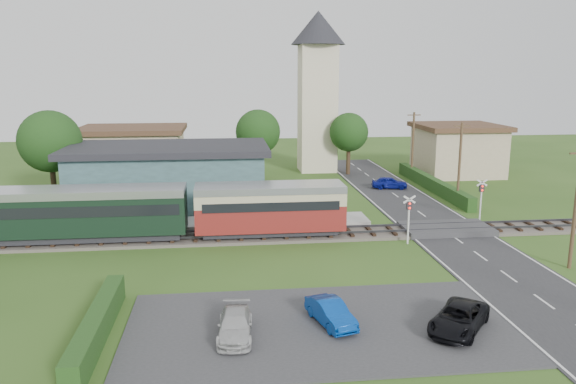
{
  "coord_description": "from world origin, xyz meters",
  "views": [
    {
      "loc": [
        -5.45,
        -34.76,
        11.14
      ],
      "look_at": [
        -1.05,
        4.0,
        2.73
      ],
      "focal_mm": 35.0,
      "sensor_mm": 36.0,
      "label": 1
    }
  ],
  "objects": [
    {
      "name": "ground",
      "position": [
        0.0,
        0.0,
        0.0
      ],
      "size": [
        120.0,
        120.0,
        0.0
      ],
      "primitive_type": "plane",
      "color": "#2D4C19"
    },
    {
      "name": "railway_track",
      "position": [
        0.0,
        2.0,
        0.11
      ],
      "size": [
        76.0,
        3.2,
        0.49
      ],
      "color": "#4C443D",
      "rests_on": "ground"
    },
    {
      "name": "road",
      "position": [
        10.0,
        0.0,
        0.03
      ],
      "size": [
        6.0,
        70.0,
        0.05
      ],
      "primitive_type": "cube",
      "color": "#28282B",
      "rests_on": "ground"
    },
    {
      "name": "car_park",
      "position": [
        -1.5,
        -12.0,
        0.04
      ],
      "size": [
        17.0,
        9.0,
        0.08
      ],
      "primitive_type": "cube",
      "color": "#333335",
      "rests_on": "ground"
    },
    {
      "name": "crossing_deck",
      "position": [
        10.0,
        2.0,
        0.23
      ],
      "size": [
        6.2,
        3.4,
        0.45
      ],
      "primitive_type": "cube",
      "color": "#333335",
      "rests_on": "ground"
    },
    {
      "name": "platform",
      "position": [
        -10.0,
        5.2,
        0.23
      ],
      "size": [
        30.0,
        3.0,
        0.45
      ],
      "primitive_type": "cube",
      "color": "gray",
      "rests_on": "ground"
    },
    {
      "name": "equipment_hut",
      "position": [
        -18.0,
        5.2,
        1.75
      ],
      "size": [
        2.3,
        2.3,
        2.55
      ],
      "color": "beige",
      "rests_on": "platform"
    },
    {
      "name": "station_building",
      "position": [
        -10.0,
        10.99,
        2.69
      ],
      "size": [
        16.0,
        9.0,
        5.3
      ],
      "color": "#355254",
      "rests_on": "ground"
    },
    {
      "name": "train",
      "position": [
        -19.29,
        2.0,
        2.18
      ],
      "size": [
        43.2,
        2.9,
        3.4
      ],
      "color": "#232328",
      "rests_on": "ground"
    },
    {
      "name": "church_tower",
      "position": [
        5.0,
        28.0,
        10.23
      ],
      "size": [
        6.0,
        6.0,
        17.6
      ],
      "color": "beige",
      "rests_on": "ground"
    },
    {
      "name": "house_west",
      "position": [
        -15.0,
        25.0,
        2.79
      ],
      "size": [
        10.8,
        8.8,
        5.5
      ],
      "color": "tan",
      "rests_on": "ground"
    },
    {
      "name": "house_east",
      "position": [
        20.0,
        24.0,
        2.8
      ],
      "size": [
        8.8,
        8.8,
        5.5
      ],
      "color": "tan",
      "rests_on": "ground"
    },
    {
      "name": "hedge_carpark",
      "position": [
        -11.0,
        -12.0,
        0.6
      ],
      "size": [
        0.8,
        9.0,
        1.2
      ],
      "primitive_type": "cube",
      "color": "#193814",
      "rests_on": "ground"
    },
    {
      "name": "hedge_roadside",
      "position": [
        14.2,
        16.0,
        0.6
      ],
      "size": [
        0.8,
        18.0,
        1.2
      ],
      "primitive_type": "cube",
      "color": "#193814",
      "rests_on": "ground"
    },
    {
      "name": "hedge_station",
      "position": [
        -10.0,
        15.5,
        0.65
      ],
      "size": [
        22.0,
        0.8,
        1.3
      ],
      "primitive_type": "cube",
      "color": "#193814",
      "rests_on": "ground"
    },
    {
      "name": "tree_a",
      "position": [
        -20.0,
        14.0,
        5.38
      ],
      "size": [
        5.2,
        5.2,
        8.0
      ],
      "color": "#332316",
      "rests_on": "ground"
    },
    {
      "name": "tree_b",
      "position": [
        -2.0,
        23.0,
        5.02
      ],
      "size": [
        4.6,
        4.6,
        7.34
      ],
      "color": "#332316",
      "rests_on": "ground"
    },
    {
      "name": "tree_c",
      "position": [
        8.0,
        25.0,
        4.65
      ],
      "size": [
        4.2,
        4.2,
        6.78
      ],
      "color": "#332316",
      "rests_on": "ground"
    },
    {
      "name": "utility_pole_b",
      "position": [
        14.2,
        -6.0,
        3.63
      ],
      "size": [
        1.4,
        0.22,
        7.0
      ],
      "color": "#473321",
      "rests_on": "ground"
    },
    {
      "name": "utility_pole_c",
      "position": [
        14.2,
        10.0,
        3.63
      ],
      "size": [
        1.4,
        0.22,
        7.0
      ],
      "color": "#473321",
      "rests_on": "ground"
    },
    {
      "name": "utility_pole_d",
      "position": [
        14.2,
        22.0,
        3.63
      ],
      "size": [
        1.4,
        0.22,
        7.0
      ],
      "color": "#473321",
      "rests_on": "ground"
    },
    {
      "name": "crossing_signal_near",
      "position": [
        6.4,
        -0.41,
        2.14
      ],
      "size": [
        0.84,
        0.28,
        3.28
      ],
      "color": "silver",
      "rests_on": "ground"
    },
    {
      "name": "crossing_signal_far",
      "position": [
        13.6,
        4.39,
        2.14
      ],
      "size": [
        0.84,
        0.28,
        3.28
      ],
      "color": "silver",
      "rests_on": "ground"
    },
    {
      "name": "streetlamp_west",
      "position": [
        -22.0,
        20.0,
        3.04
      ],
      "size": [
        0.3,
        0.3,
        5.15
      ],
      "color": "#3F3F47",
      "rests_on": "ground"
    },
    {
      "name": "streetlamp_east",
      "position": [
        16.0,
        27.0,
        3.04
      ],
      "size": [
        0.3,
        0.3,
        5.15
      ],
      "color": "#3F3F47",
      "rests_on": "ground"
    },
    {
      "name": "car_on_road",
      "position": [
        10.29,
        16.88,
        0.63
      ],
      "size": [
        3.58,
        1.92,
        1.16
      ],
      "primitive_type": "imported",
      "rotation": [
        0.0,
        0.0,
        1.4
      ],
      "color": "navy",
      "rests_on": "road"
    },
    {
      "name": "car_park_blue",
      "position": [
        -0.92,
        -11.83,
        0.62
      ],
      "size": [
        2.01,
        3.47,
        1.08
      ],
      "primitive_type": "imported",
      "rotation": [
        0.0,
        0.0,
        0.28
      ],
      "color": "#073994",
      "rests_on": "car_park"
    },
    {
      "name": "car_park_silver",
      "position": [
        -5.19,
        -12.57,
        0.59
      ],
      "size": [
        1.66,
        3.62,
        1.03
      ],
      "primitive_type": "imported",
      "rotation": [
        0.0,
        0.0,
        -0.06
      ],
      "color": "beige",
      "rests_on": "car_park"
    },
    {
      "name": "car_park_dark",
      "position": [
        4.5,
        -13.06,
        0.63
      ],
      "size": [
        3.95,
        4.26,
        1.11
      ],
      "primitive_type": "imported",
      "rotation": [
        0.0,
        0.0,
        -0.68
      ],
      "color": "black",
      "rests_on": "car_park"
    },
    {
      "name": "pedestrian_near",
      "position": [
        -5.07,
        4.52,
        1.41
      ],
      "size": [
        0.77,
        0.57,
        1.92
      ],
      "primitive_type": "imported",
      "rotation": [
        0.0,
        0.0,
        3.31
      ],
      "color": "gray",
      "rests_on": "platform"
    },
    {
      "name": "pedestrian_far",
      "position": [
        -14.32,
        5.06,
        1.24
      ],
      "size": [
        0.81,
        0.92,
        1.58
      ],
      "primitive_type": "imported",
      "rotation": [
        0.0,
        0.0,
        1.24
      ],
      "color": "gray",
      "rests_on": "platform"
    }
  ]
}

